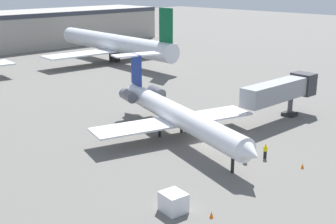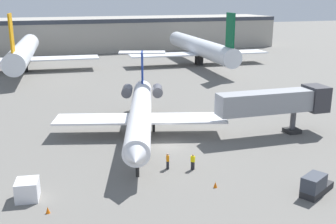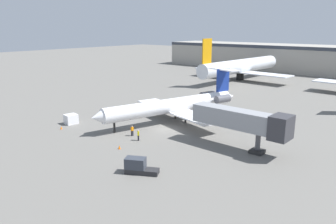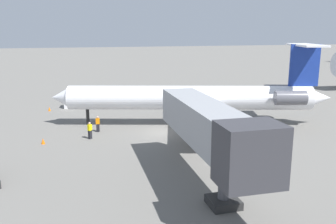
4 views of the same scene
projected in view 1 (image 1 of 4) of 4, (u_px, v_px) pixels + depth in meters
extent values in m
cube|color=#66635E|center=(211.00, 143.00, 55.06)|extent=(400.00, 400.00, 0.10)
cylinder|color=white|center=(178.00, 115.00, 55.36)|extent=(9.98, 26.52, 2.64)
cone|color=white|center=(251.00, 153.00, 43.33)|extent=(3.02, 2.81, 2.50)
cone|color=white|center=(132.00, 91.00, 67.47)|extent=(2.87, 3.12, 2.24)
cube|color=white|center=(212.00, 115.00, 59.07)|extent=(10.68, 6.96, 0.24)
cube|color=white|center=(133.00, 128.00, 53.91)|extent=(10.68, 6.96, 0.24)
cylinder|color=#595960|center=(156.00, 92.00, 65.06)|extent=(2.33, 3.49, 1.50)
cylinder|color=#595960|center=(128.00, 96.00, 63.06)|extent=(2.33, 3.49, 1.50)
cube|color=navy|center=(136.00, 70.00, 64.84)|extent=(1.12, 3.14, 4.52)
cube|color=white|center=(136.00, 55.00, 64.23)|extent=(7.20, 4.19, 0.20)
cylinder|color=black|center=(233.00, 165.00, 46.33)|extent=(0.36, 0.36, 1.78)
cylinder|color=black|center=(181.00, 126.00, 58.40)|extent=(0.36, 0.36, 1.78)
cylinder|color=black|center=(160.00, 130.00, 56.96)|extent=(0.36, 0.36, 1.78)
cube|color=gray|center=(278.00, 91.00, 62.42)|extent=(13.80, 2.96, 2.60)
cube|color=#333338|center=(303.00, 84.00, 66.62)|extent=(2.48, 3.26, 3.20)
cylinder|color=#4C4C51|center=(290.00, 106.00, 65.45)|extent=(0.70, 0.70, 3.02)
cube|color=#262626|center=(290.00, 114.00, 65.81)|extent=(1.80, 1.80, 0.50)
cube|color=black|center=(265.00, 155.00, 50.15)|extent=(0.40, 0.40, 0.85)
cube|color=yellow|center=(265.00, 149.00, 49.95)|extent=(0.47, 0.47, 0.60)
sphere|color=tan|center=(266.00, 145.00, 49.83)|extent=(0.24, 0.24, 0.24)
cube|color=black|center=(245.00, 158.00, 49.25)|extent=(0.29, 0.36, 0.85)
cube|color=orange|center=(246.00, 152.00, 49.05)|extent=(0.33, 0.44, 0.60)
sphere|color=tan|center=(246.00, 148.00, 48.93)|extent=(0.24, 0.24, 0.24)
cube|color=silver|center=(173.00, 202.00, 38.60)|extent=(2.14, 2.31, 1.73)
cone|color=orange|center=(211.00, 215.00, 37.72)|extent=(0.36, 0.36, 0.55)
cone|color=orange|center=(302.00, 166.00, 47.54)|extent=(0.36, 0.36, 0.55)
cylinder|color=silver|center=(114.00, 43.00, 107.38)|extent=(6.71, 42.34, 4.18)
cube|color=#0C5933|center=(166.00, 25.00, 91.93)|extent=(0.54, 4.01, 7.00)
cube|color=silver|center=(114.00, 50.00, 107.86)|extent=(35.71, 8.12, 0.30)
cube|color=black|center=(115.00, 57.00, 108.32)|extent=(1.20, 2.80, 2.40)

